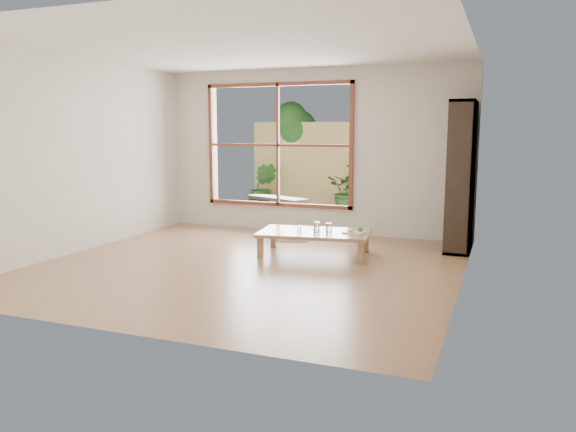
% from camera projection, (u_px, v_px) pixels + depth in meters
% --- Properties ---
extents(ground, '(5.00, 5.00, 0.00)m').
position_uv_depth(ground, '(249.00, 265.00, 6.90)').
color(ground, '#9C6D4E').
rests_on(ground, ground).
extents(low_table, '(1.55, 1.01, 0.32)m').
position_uv_depth(low_table, '(315.00, 234.00, 7.43)').
color(low_table, '#966E48').
rests_on(low_table, ground).
extents(floor_cushion, '(0.67, 0.67, 0.08)m').
position_uv_depth(floor_cushion, '(292.00, 235.00, 8.62)').
color(floor_cushion, white).
rests_on(floor_cushion, ground).
extents(bookshelf, '(0.33, 0.92, 2.04)m').
position_uv_depth(bookshelf, '(461.00, 176.00, 7.65)').
color(bookshelf, '#2D2219').
rests_on(bookshelf, ground).
extents(glass_tall, '(0.07, 0.07, 0.14)m').
position_uv_depth(glass_tall, '(317.00, 227.00, 7.35)').
color(glass_tall, silver).
rests_on(glass_tall, low_table).
extents(glass_mid, '(0.08, 0.08, 0.11)m').
position_uv_depth(glass_mid, '(329.00, 227.00, 7.39)').
color(glass_mid, silver).
rests_on(glass_mid, low_table).
extents(glass_short, '(0.07, 0.07, 0.09)m').
position_uv_depth(glass_short, '(316.00, 227.00, 7.52)').
color(glass_short, silver).
rests_on(glass_short, low_table).
extents(glass_small, '(0.06, 0.06, 0.07)m').
position_uv_depth(glass_small, '(299.00, 228.00, 7.45)').
color(glass_small, silver).
rests_on(glass_small, low_table).
extents(food_tray, '(0.30, 0.24, 0.09)m').
position_uv_depth(food_tray, '(355.00, 232.00, 7.30)').
color(food_tray, white).
rests_on(food_tray, low_table).
extents(deck, '(2.80, 2.00, 0.05)m').
position_uv_depth(deck, '(302.00, 220.00, 10.39)').
color(deck, '#3B332B').
rests_on(deck, ground).
extents(garden_bench, '(1.29, 0.82, 0.40)m').
position_uv_depth(garden_bench, '(277.00, 200.00, 10.38)').
color(garden_bench, '#2D2219').
rests_on(garden_bench, deck).
extents(bamboo_fence, '(2.80, 0.06, 1.80)m').
position_uv_depth(bamboo_fence, '(319.00, 168.00, 11.18)').
color(bamboo_fence, tan).
rests_on(bamboo_fence, ground).
extents(shrub_right, '(1.02, 0.93, 0.99)m').
position_uv_depth(shrub_right, '(352.00, 190.00, 10.60)').
color(shrub_right, '#285B21').
rests_on(shrub_right, deck).
extents(shrub_left, '(0.60, 0.52, 0.97)m').
position_uv_depth(shrub_left, '(263.00, 187.00, 11.26)').
color(shrub_left, '#285B21').
rests_on(shrub_left, deck).
extents(garden_tree, '(1.04, 0.85, 2.22)m').
position_uv_depth(garden_tree, '(293.00, 131.00, 11.59)').
color(garden_tree, '#4C3D2D').
rests_on(garden_tree, ground).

